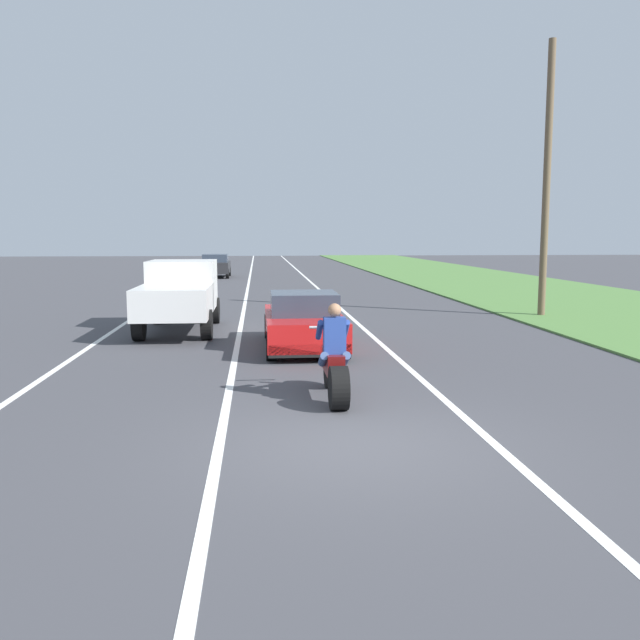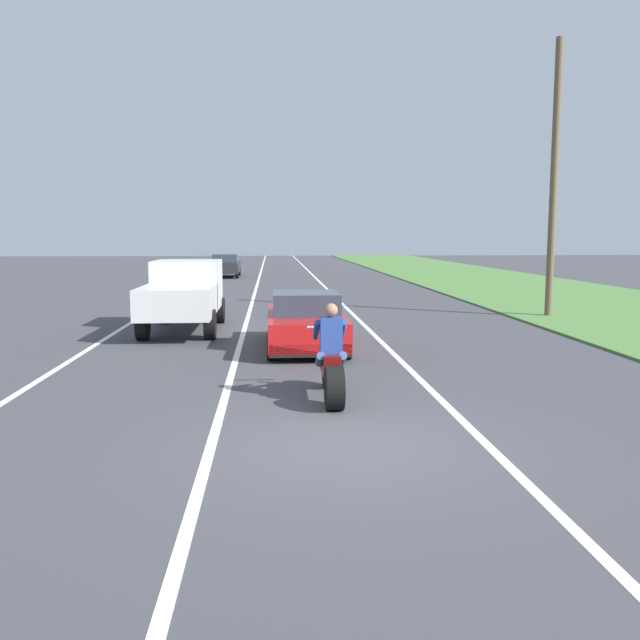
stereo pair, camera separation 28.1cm
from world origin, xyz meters
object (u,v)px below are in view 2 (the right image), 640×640
at_px(sports_car_red, 306,322).
at_px(distant_car_far_ahead, 226,265).
at_px(motorcycle_with_rider, 331,365).
at_px(pickup_truck_left_lane_white, 184,292).

bearing_deg(sports_car_red, distant_car_far_ahead, 97.78).
relative_size(motorcycle_with_rider, pickup_truck_left_lane_white, 0.46).
xyz_separation_m(sports_car_red, distant_car_far_ahead, (-3.79, 27.78, 0.14)).
bearing_deg(pickup_truck_left_lane_white, sports_car_red, -43.59).
bearing_deg(sports_car_red, pickup_truck_left_lane_white, 136.41).
bearing_deg(pickup_truck_left_lane_white, motorcycle_with_rider, -67.47).
relative_size(motorcycle_with_rider, distant_car_far_ahead, 0.55).
distance_m(motorcycle_with_rider, sports_car_red, 5.20).
xyz_separation_m(motorcycle_with_rider, distant_car_far_ahead, (-3.95, 32.98, 0.18)).
xyz_separation_m(motorcycle_with_rider, pickup_truck_left_lane_white, (-3.46, 8.34, 0.51)).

